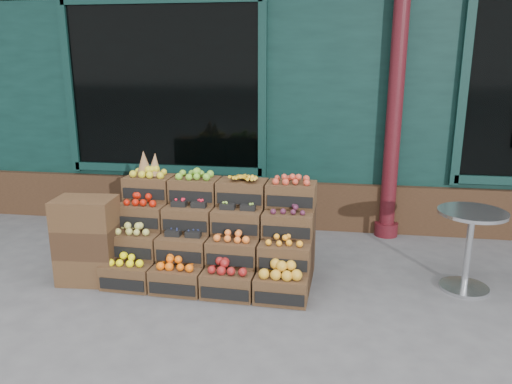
# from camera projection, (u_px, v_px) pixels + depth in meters

# --- Properties ---
(ground) EXTENTS (60.00, 60.00, 0.00)m
(ground) POSITION_uv_depth(u_px,v_px,m) (266.00, 307.00, 4.36)
(ground) COLOR #4B4B4E
(ground) RESTS_ON ground
(shop_facade) EXTENTS (12.00, 6.24, 4.80)m
(shop_facade) POSITION_uv_depth(u_px,v_px,m) (308.00, 40.00, 8.60)
(shop_facade) COLOR black
(shop_facade) RESTS_ON ground
(crate_display) EXTENTS (1.97, 1.01, 1.21)m
(crate_display) POSITION_uv_depth(u_px,v_px,m) (213.00, 240.00, 4.90)
(crate_display) COLOR #442D1A
(crate_display) RESTS_ON ground
(spare_crates) EXTENTS (0.58, 0.42, 0.83)m
(spare_crates) POSITION_uv_depth(u_px,v_px,m) (87.00, 240.00, 4.78)
(spare_crates) COLOR #442D1A
(spare_crates) RESTS_ON ground
(bistro_table) EXTENTS (0.61, 0.61, 0.77)m
(bistro_table) POSITION_uv_depth(u_px,v_px,m) (469.00, 241.00, 4.58)
(bistro_table) COLOR #B1B3B8
(bistro_table) RESTS_ON ground
(shopkeeper) EXTENTS (0.81, 0.64, 1.96)m
(shopkeeper) POSITION_uv_depth(u_px,v_px,m) (152.00, 139.00, 7.15)
(shopkeeper) COLOR #195A23
(shopkeeper) RESTS_ON ground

